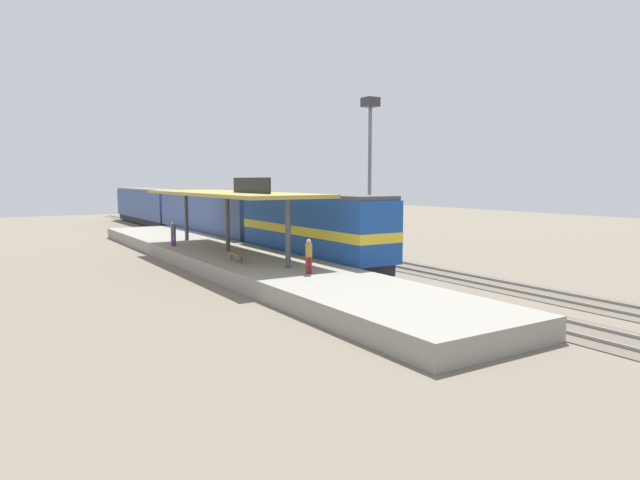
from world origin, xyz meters
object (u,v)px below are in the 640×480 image
(passenger_carriage_rear, at_px, (148,206))
(light_mast, at_px, (370,141))
(person_waiting, at_px, (173,232))
(person_walking, at_px, (309,255))
(passenger_carriage_front, at_px, (210,215))
(locomotive, at_px, (312,228))
(platform_bench, at_px, (236,254))

(passenger_carriage_rear, bearing_deg, light_mast, -77.29)
(person_waiting, relative_size, person_walking, 1.00)
(passenger_carriage_front, relative_size, person_waiting, 11.70)
(person_waiting, bearing_deg, locomotive, -48.34)
(platform_bench, bearing_deg, passenger_carriage_rear, 81.59)
(light_mast, bearing_deg, platform_bench, -156.55)
(locomotive, xyz_separation_m, person_waiting, (-6.66, 7.49, -0.56))
(locomotive, xyz_separation_m, person_walking, (-4.61, -7.32, -0.56))
(locomotive, bearing_deg, passenger_carriage_front, 90.00)
(locomotive, bearing_deg, passenger_carriage_rear, 90.00)
(person_waiting, bearing_deg, passenger_carriage_rear, 77.98)
(passenger_carriage_rear, distance_m, person_walking, 46.35)
(person_waiting, bearing_deg, light_mast, -12.76)
(passenger_carriage_front, relative_size, light_mast, 1.71)
(light_mast, bearing_deg, passenger_carriage_rear, 102.71)
(locomotive, relative_size, light_mast, 1.23)
(passenger_carriage_rear, relative_size, person_walking, 11.70)
(platform_bench, bearing_deg, passenger_carriage_front, 73.12)
(locomotive, distance_m, light_mast, 10.70)
(passenger_carriage_front, bearing_deg, person_waiting, -122.38)
(locomotive, bearing_deg, person_waiting, 131.66)
(locomotive, xyz_separation_m, passenger_carriage_front, (0.00, 18.00, -0.10))
(passenger_carriage_rear, bearing_deg, platform_bench, -98.41)
(passenger_carriage_rear, distance_m, person_waiting, 32.01)
(light_mast, xyz_separation_m, person_waiting, (-14.46, 3.28, -6.54))
(platform_bench, relative_size, person_waiting, 0.99)
(platform_bench, xyz_separation_m, passenger_carriage_rear, (6.00, 40.57, 0.97))
(passenger_carriage_front, bearing_deg, locomotive, -90.00)
(locomotive, xyz_separation_m, passenger_carriage_rear, (0.00, 38.80, -0.10))
(passenger_carriage_front, relative_size, person_walking, 11.70)
(person_walking, bearing_deg, passenger_carriage_rear, 84.29)
(passenger_carriage_rear, height_order, person_walking, passenger_carriage_rear)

